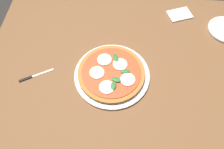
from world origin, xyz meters
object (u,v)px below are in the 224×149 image
dining_table (130,78)px  knife (32,77)px  napkin (180,15)px  pizza (111,73)px  serving_tray (112,75)px

dining_table → knife: bearing=9.6°
napkin → knife: size_ratio=0.86×
pizza → napkin: bearing=-129.7°
serving_tray → napkin: size_ratio=2.75×
dining_table → napkin: napkin is taller
knife → serving_tray: bearing=-174.6°
serving_tray → napkin: (-0.35, -0.43, -0.00)m
serving_tray → napkin: bearing=-129.4°
dining_table → knife: size_ratio=9.52×
dining_table → pizza: (0.09, 0.04, 0.11)m
napkin → knife: (0.73, 0.47, -0.00)m
dining_table → pizza: size_ratio=4.59×
dining_table → serving_tray: size_ratio=4.04×
dining_table → serving_tray: 0.13m
dining_table → pizza: bearing=24.9°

